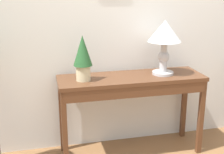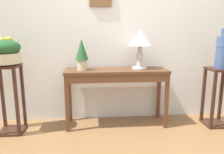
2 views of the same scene
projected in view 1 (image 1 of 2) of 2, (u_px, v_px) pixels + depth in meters
back_wall_with_art at (131, 6)px, 2.97m from camera, size 9.00×0.13×2.80m
console_table at (132, 88)px, 2.86m from camera, size 1.36×0.42×0.78m
table_lamp at (165, 36)px, 2.82m from camera, size 0.31×0.31×0.51m
potted_plant_on_console at (83, 56)px, 2.67m from camera, size 0.17×0.17×0.40m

